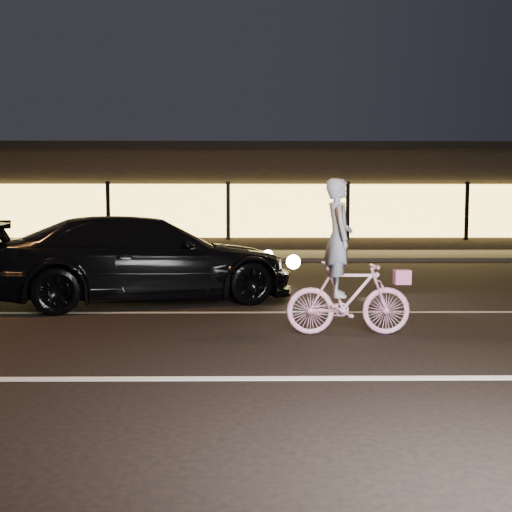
{
  "coord_description": "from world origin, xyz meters",
  "views": [
    {
      "loc": [
        0.84,
        -6.66,
        1.53
      ],
      "look_at": [
        0.91,
        0.6,
        0.98
      ],
      "focal_mm": 40.0,
      "sensor_mm": 36.0,
      "label": 1
    }
  ],
  "objects": [
    {
      "name": "ground",
      "position": [
        0.0,
        0.0,
        0.0
      ],
      "size": [
        90.0,
        90.0,
        0.0
      ],
      "primitive_type": "plane",
      "color": "black",
      "rests_on": "ground"
    },
    {
      "name": "lane_stripe_near",
      "position": [
        0.0,
        -1.5,
        0.0
      ],
      "size": [
        60.0,
        0.12,
        0.01
      ],
      "primitive_type": "cube",
      "color": "silver",
      "rests_on": "ground"
    },
    {
      "name": "lane_stripe_far",
      "position": [
        0.0,
        2.0,
        0.0
      ],
      "size": [
        60.0,
        0.1,
        0.01
      ],
      "primitive_type": "cube",
      "color": "gray",
      "rests_on": "ground"
    },
    {
      "name": "sidewalk",
      "position": [
        0.0,
        13.0,
        0.06
      ],
      "size": [
        30.0,
        4.0,
        0.12
      ],
      "primitive_type": "cube",
      "color": "#383533",
      "rests_on": "ground"
    },
    {
      "name": "storefront",
      "position": [
        0.0,
        18.97,
        2.15
      ],
      "size": [
        25.4,
        8.42,
        4.2
      ],
      "color": "black",
      "rests_on": "ground"
    },
    {
      "name": "cyclist",
      "position": [
        2.03,
        0.4,
        0.7
      ],
      "size": [
        1.55,
        0.54,
        1.96
      ],
      "rotation": [
        0.0,
        0.0,
        1.57
      ],
      "color": "#E1378F",
      "rests_on": "ground"
    },
    {
      "name": "sedan",
      "position": [
        -0.95,
        3.1,
        0.74
      ],
      "size": [
        5.48,
        3.51,
        1.48
      ],
      "rotation": [
        0.0,
        0.0,
        1.88
      ],
      "color": "black",
      "rests_on": "ground"
    }
  ]
}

